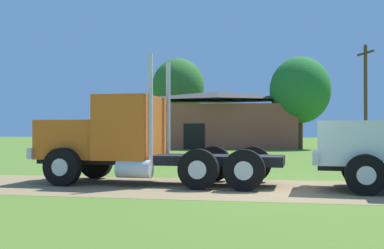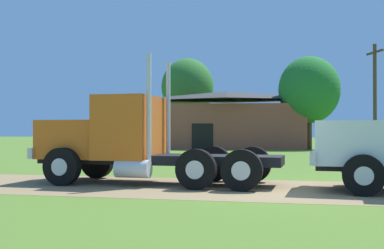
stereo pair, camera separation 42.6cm
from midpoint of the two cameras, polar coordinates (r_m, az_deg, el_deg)
The scene contains 7 objects.
ground_plane at distance 13.64m, azimuth 10.22°, elevation -7.50°, with size 200.00×200.00×0.00m, color #537527.
dirt_track at distance 13.64m, azimuth 10.22°, elevation -7.48°, with size 120.00×5.02×0.01m, color #8E754E.
truck_foreground_white at distance 15.10m, azimuth -6.84°, elevation -2.00°, with size 7.56×2.92×3.82m.
shed_building at distance 43.71m, azimuth 4.39°, elevation 0.43°, with size 14.67×7.55×5.13m.
utility_pole_near at distance 38.09m, azimuth 20.92°, elevation 3.26°, with size 0.91×2.11×7.93m.
tree_left at distance 51.71m, azimuth -0.29°, elevation 4.37°, with size 5.53×5.53×9.25m.
tree_mid at distance 42.93m, azimuth 13.83°, elevation 3.96°, with size 5.20×5.20×7.96m.
Camera 2 is at (0.72, -13.49, 1.62)m, focal length 45.57 mm.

